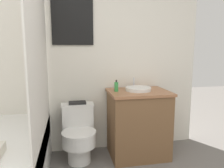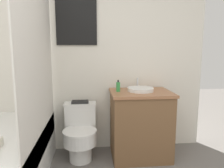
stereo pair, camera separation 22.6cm
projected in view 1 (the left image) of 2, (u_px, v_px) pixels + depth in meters
The scene contains 7 objects.
wall_back at pixel (77, 49), 2.60m from camera, with size 3.04×0.07×2.50m.
shower_area at pixel (8, 159), 1.93m from camera, with size 0.68×1.38×1.98m.
toilet at pixel (79, 134), 2.47m from camera, with size 0.38×0.51×0.63m.
vanity at pixel (138, 123), 2.57m from camera, with size 0.69×0.53×0.78m.
sink at pixel (138, 89), 2.53m from camera, with size 0.30×0.33×0.13m.
soap_bottle at pixel (116, 87), 2.48m from camera, with size 0.05×0.05×0.13m.
book_on_tank at pixel (77, 103), 2.54m from camera, with size 0.20×0.12×0.02m.
Camera 1 is at (-0.12, -0.42, 1.26)m, focal length 35.00 mm.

